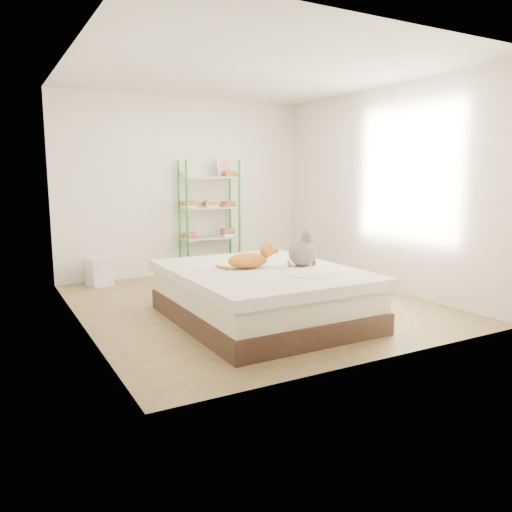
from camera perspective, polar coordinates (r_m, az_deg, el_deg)
room at (r=5.68m, az=-0.49°, el=7.40°), size 3.81×4.21×2.61m
bed at (r=5.13m, az=0.65°, el=-4.40°), size 1.70×2.13×0.54m
orange_cat at (r=5.08m, az=-0.96°, el=-0.29°), size 0.53×0.33×0.20m
grey_cat at (r=5.23m, az=5.34°, el=0.92°), size 0.34×0.28×0.38m
shelf_unit at (r=7.53m, az=-5.27°, el=4.04°), size 0.88×0.36×1.74m
cardboard_box at (r=6.93m, az=-1.45°, el=-1.72°), size 0.48×0.46×0.38m
white_bin at (r=7.09m, az=-17.43°, el=-1.68°), size 0.40×0.37×0.38m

